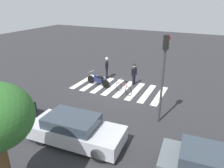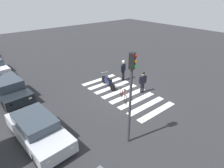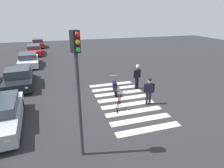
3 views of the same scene
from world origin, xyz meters
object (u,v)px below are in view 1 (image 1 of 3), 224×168
(officer_by_motorcycle, at_px, (134,73))
(car_silver_sedan, at_px, (76,130))
(car_grey_coupe, at_px, (214,167))
(traffic_light_pole, at_px, (164,67))
(leaning_bicycle, at_px, (124,88))
(officer_on_foot, at_px, (107,66))
(police_motorcycle, at_px, (98,80))

(officer_by_motorcycle, distance_m, car_silver_sedan, 7.96)
(car_grey_coupe, distance_m, traffic_light_pole, 4.93)
(leaning_bicycle, relative_size, traffic_light_pole, 0.33)
(officer_on_foot, distance_m, car_silver_sedan, 8.75)
(police_motorcycle, distance_m, car_grey_coupe, 10.44)
(officer_on_foot, bearing_deg, officer_by_motorcycle, 171.37)
(officer_on_foot, distance_m, traffic_light_pole, 7.78)
(leaning_bicycle, xyz_separation_m, car_silver_sedan, (-0.13, 6.09, 0.28))
(police_motorcycle, xyz_separation_m, officer_on_foot, (0.14, -1.77, 0.61))
(police_motorcycle, height_order, leaning_bicycle, police_motorcycle)
(officer_on_foot, distance_m, officer_by_motorcycle, 2.59)
(leaning_bicycle, bearing_deg, car_grey_coupe, 136.43)
(police_motorcycle, xyz_separation_m, officer_by_motorcycle, (-2.42, -1.38, 0.53))
(police_motorcycle, xyz_separation_m, car_silver_sedan, (-2.47, 6.58, 0.20))
(police_motorcycle, bearing_deg, leaning_bicycle, 168.18)
(leaning_bicycle, distance_m, traffic_light_pole, 4.99)
(police_motorcycle, distance_m, car_silver_sedan, 7.03)
(officer_on_foot, relative_size, traffic_light_pole, 0.38)
(officer_on_foot, xyz_separation_m, car_silver_sedan, (-2.61, 8.34, -0.40))
(leaning_bicycle, height_order, officer_by_motorcycle, officer_by_motorcycle)
(traffic_light_pole, bearing_deg, car_grey_coupe, 131.82)
(leaning_bicycle, height_order, traffic_light_pole, traffic_light_pole)
(officer_by_motorcycle, relative_size, car_grey_coupe, 0.41)
(leaning_bicycle, bearing_deg, police_motorcycle, -11.82)
(police_motorcycle, xyz_separation_m, leaning_bicycle, (-2.34, 0.49, -0.08))
(leaning_bicycle, distance_m, officer_by_motorcycle, 1.96)
(police_motorcycle, bearing_deg, car_silver_sedan, 110.60)
(police_motorcycle, relative_size, leaning_bicycle, 1.35)
(leaning_bicycle, bearing_deg, traffic_light_pole, 141.10)
(leaning_bicycle, relative_size, car_silver_sedan, 0.34)
(leaning_bicycle, relative_size, officer_by_motorcycle, 0.91)
(officer_by_motorcycle, xyz_separation_m, car_grey_coupe, (-5.95, 7.61, -0.40))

